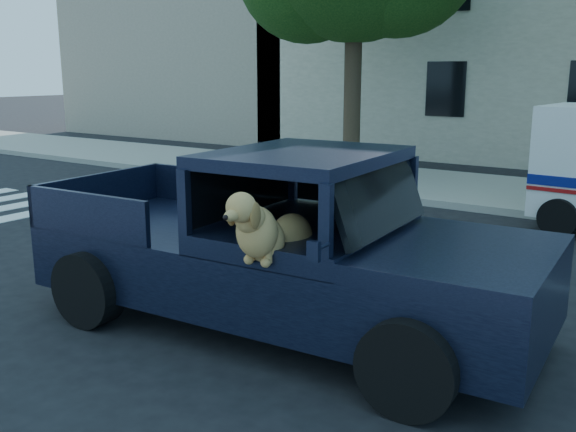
{
  "coord_description": "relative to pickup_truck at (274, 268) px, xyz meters",
  "views": [
    {
      "loc": [
        4.06,
        -5.09,
        2.74
      ],
      "look_at": [
        0.64,
        -0.1,
        1.36
      ],
      "focal_mm": 40.0,
      "sensor_mm": 36.0,
      "label": 1
    }
  ],
  "objects": [
    {
      "name": "ground",
      "position": [
        -0.21,
        -0.27,
        -0.66
      ],
      "size": [
        120.0,
        120.0,
        0.0
      ],
      "primitive_type": "plane",
      "color": "black",
      "rests_on": "ground"
    },
    {
      "name": "far_sidewalk",
      "position": [
        -0.21,
        8.93,
        -0.58
      ],
      "size": [
        60.0,
        4.0,
        0.15
      ],
      "primitive_type": "cube",
      "color": "gray",
      "rests_on": "ground"
    },
    {
      "name": "building_left",
      "position": [
        -15.21,
        16.23,
        3.34
      ],
      "size": [
        12.0,
        6.0,
        8.0
      ],
      "primitive_type": "cube",
      "color": "tan",
      "rests_on": "ground"
    },
    {
      "name": "lane_stripes",
      "position": [
        1.79,
        3.13,
        -0.65
      ],
      "size": [
        21.6,
        0.14,
        0.01
      ],
      "primitive_type": null,
      "color": "silver",
      "rests_on": "ground"
    },
    {
      "name": "pickup_truck",
      "position": [
        0.0,
        0.0,
        0.0
      ],
      "size": [
        5.56,
        2.89,
        1.95
      ],
      "rotation": [
        0.0,
        0.0,
        0.06
      ],
      "color": "black",
      "rests_on": "ground"
    }
  ]
}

